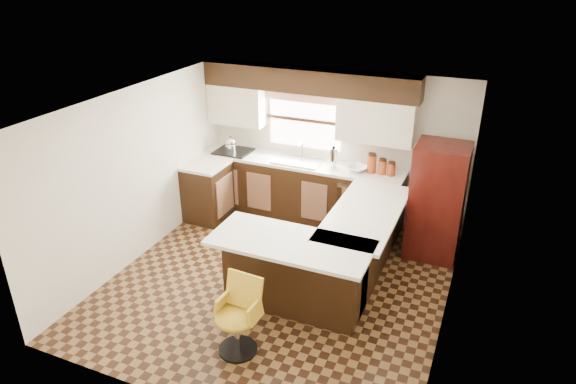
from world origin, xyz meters
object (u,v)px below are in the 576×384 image
at_px(peninsula_long, 359,244).
at_px(bar_chair, 236,318).
at_px(refrigerator, 437,201).
at_px(peninsula_return, 295,274).

xyz_separation_m(peninsula_long, bar_chair, (-0.79, -1.97, -0.01)).
xyz_separation_m(refrigerator, bar_chair, (-1.61, -2.89, -0.39)).
bearing_deg(peninsula_return, peninsula_long, 61.70).
distance_m(refrigerator, bar_chair, 3.33).
bearing_deg(refrigerator, bar_chair, -119.16).
bearing_deg(peninsula_long, peninsula_return, -118.30).
xyz_separation_m(peninsula_long, refrigerator, (0.83, 0.92, 0.38)).
height_order(peninsula_return, bar_chair, peninsula_return).
relative_size(peninsula_return, bar_chair, 1.89).
bearing_deg(bar_chair, peninsula_return, 78.99).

